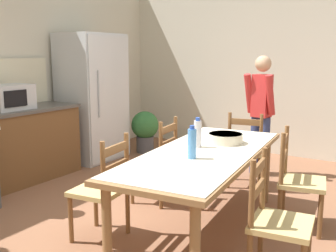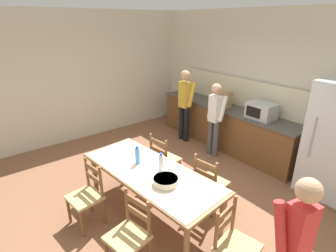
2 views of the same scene
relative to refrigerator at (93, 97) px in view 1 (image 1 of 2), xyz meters
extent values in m
plane|color=brown|center=(-1.45, -2.19, -0.93)|extent=(8.32, 8.32, 0.00)
cube|color=beige|center=(1.81, -2.19, 0.52)|extent=(0.12, 5.20, 2.90)
cube|color=silver|center=(0.00, 0.01, 0.00)|extent=(0.88, 0.68, 1.86)
cube|color=silver|center=(0.00, -0.34, 0.00)|extent=(0.85, 0.02, 1.79)
cylinder|color=#A5AAB2|center=(-0.26, -0.36, 0.09)|extent=(0.02, 0.02, 0.65)
cube|color=#B2B7BC|center=(-1.40, 0.02, 0.13)|extent=(0.50, 0.38, 0.30)
cube|color=black|center=(-1.45, -0.17, 0.13)|extent=(0.30, 0.01, 0.19)
cylinder|color=olive|center=(-0.34, -2.80, -0.58)|extent=(0.07, 0.07, 0.70)
cylinder|color=olive|center=(-2.39, -2.35, -0.58)|extent=(0.07, 0.07, 0.70)
cylinder|color=olive|center=(-0.42, -2.14, -0.58)|extent=(0.07, 0.07, 0.70)
cube|color=olive|center=(-1.37, -2.58, -0.21)|extent=(2.26, 1.09, 0.04)
cube|color=beige|center=(-1.37, -2.58, -0.19)|extent=(2.17, 1.05, 0.01)
cylinder|color=#4C8ED6|center=(-1.64, -2.61, -0.06)|extent=(0.07, 0.07, 0.24)
cylinder|color=#2D51B2|center=(-1.64, -2.61, 0.07)|extent=(0.04, 0.04, 0.03)
cylinder|color=silver|center=(-1.27, -2.46, -0.06)|extent=(0.07, 0.07, 0.24)
cylinder|color=#2D51B2|center=(-1.27, -2.46, 0.07)|extent=(0.04, 0.04, 0.03)
cylinder|color=beige|center=(-0.98, -2.60, -0.14)|extent=(0.32, 0.32, 0.09)
cylinder|color=beige|center=(-0.98, -2.60, -0.10)|extent=(0.31, 0.31, 0.02)
cylinder|color=brown|center=(-1.78, -1.68, -0.73)|extent=(0.04, 0.04, 0.41)
cylinder|color=brown|center=(-2.14, -1.73, -0.73)|extent=(0.04, 0.04, 0.41)
cylinder|color=brown|center=(-1.73, -2.02, -0.73)|extent=(0.04, 0.04, 0.41)
cylinder|color=brown|center=(-2.09, -2.07, -0.73)|extent=(0.04, 0.04, 0.41)
cube|color=tan|center=(-1.94, -1.87, -0.50)|extent=(0.47, 0.45, 0.04)
cylinder|color=brown|center=(-1.73, -2.02, -0.25)|extent=(0.04, 0.04, 0.46)
cylinder|color=brown|center=(-2.09, -2.07, -0.25)|extent=(0.04, 0.04, 0.46)
cube|color=brown|center=(-1.91, -2.04, -0.12)|extent=(0.36, 0.07, 0.07)
cube|color=brown|center=(-1.91, -2.04, -0.28)|extent=(0.36, 0.07, 0.07)
cylinder|color=brown|center=(-0.80, -1.58, -0.73)|extent=(0.04, 0.04, 0.41)
cylinder|color=brown|center=(-1.16, -1.62, -0.73)|extent=(0.04, 0.04, 0.41)
cylinder|color=brown|center=(-0.76, -1.91, -0.73)|extent=(0.04, 0.04, 0.41)
cylinder|color=brown|center=(-1.12, -1.96, -0.73)|extent=(0.04, 0.04, 0.41)
cube|color=tan|center=(-0.96, -1.77, -0.50)|extent=(0.47, 0.45, 0.04)
cylinder|color=brown|center=(-0.76, -1.91, -0.25)|extent=(0.04, 0.04, 0.46)
cylinder|color=brown|center=(-1.12, -1.96, -0.25)|extent=(0.04, 0.04, 0.46)
cube|color=brown|center=(-0.94, -1.94, -0.12)|extent=(0.36, 0.07, 0.07)
cube|color=brown|center=(-0.94, -1.94, -0.28)|extent=(0.36, 0.07, 0.07)
cylinder|color=brown|center=(-1.57, -3.53, -0.73)|extent=(0.04, 0.04, 0.41)
cylinder|color=brown|center=(-1.62, -3.19, -0.73)|extent=(0.04, 0.04, 0.41)
cube|color=tan|center=(-1.77, -3.38, -0.50)|extent=(0.47, 0.45, 0.04)
cylinder|color=brown|center=(-1.97, -3.24, -0.25)|extent=(0.04, 0.04, 0.46)
cylinder|color=brown|center=(-1.62, -3.19, -0.25)|extent=(0.04, 0.04, 0.46)
cube|color=brown|center=(-1.79, -3.22, -0.12)|extent=(0.36, 0.07, 0.07)
cube|color=brown|center=(-1.79, -3.22, -0.28)|extent=(0.36, 0.07, 0.07)
cylinder|color=brown|center=(0.25, -2.57, -0.73)|extent=(0.04, 0.04, 0.41)
cylinder|color=brown|center=(0.18, -2.22, -0.73)|extent=(0.04, 0.04, 0.41)
cylinder|color=brown|center=(-0.09, -2.63, -0.73)|extent=(0.04, 0.04, 0.41)
cylinder|color=brown|center=(-0.15, -2.28, -0.73)|extent=(0.04, 0.04, 0.41)
cube|color=tan|center=(0.05, -2.42, -0.50)|extent=(0.47, 0.49, 0.04)
cylinder|color=brown|center=(-0.09, -2.63, -0.25)|extent=(0.04, 0.04, 0.46)
cylinder|color=brown|center=(-0.15, -2.28, -0.25)|extent=(0.04, 0.04, 0.46)
cube|color=brown|center=(-0.12, -2.45, -0.12)|extent=(0.09, 0.36, 0.07)
cube|color=brown|center=(-0.12, -2.45, -0.28)|extent=(0.09, 0.36, 0.07)
cylinder|color=brown|center=(-0.94, -3.48, -0.73)|extent=(0.04, 0.04, 0.41)
cylinder|color=brown|center=(-0.59, -3.41, -0.73)|extent=(0.04, 0.04, 0.41)
cylinder|color=brown|center=(-1.01, -3.15, -0.73)|extent=(0.04, 0.04, 0.41)
cylinder|color=brown|center=(-0.65, -3.08, -0.73)|extent=(0.04, 0.04, 0.41)
cube|color=tan|center=(-0.80, -3.28, -0.50)|extent=(0.49, 0.47, 0.04)
cylinder|color=brown|center=(-1.01, -3.15, -0.25)|extent=(0.04, 0.04, 0.46)
cylinder|color=brown|center=(-0.65, -3.08, -0.25)|extent=(0.04, 0.04, 0.46)
cube|color=brown|center=(-0.83, -3.11, -0.12)|extent=(0.36, 0.09, 0.07)
cube|color=brown|center=(-0.83, -3.11, -0.28)|extent=(0.36, 0.09, 0.07)
cylinder|color=navy|center=(0.56, -2.47, -0.55)|extent=(0.12, 0.12, 0.77)
cylinder|color=navy|center=(0.59, -2.32, -0.55)|extent=(0.12, 0.12, 0.77)
cube|color=red|center=(0.58, -2.39, 0.11)|extent=(0.21, 0.25, 0.55)
sphere|color=tan|center=(0.58, -2.39, 0.52)|extent=(0.21, 0.21, 0.21)
cylinder|color=red|center=(0.49, -2.53, 0.13)|extent=(0.22, 0.12, 0.52)
cylinder|color=red|center=(0.54, -2.23, 0.13)|extent=(0.22, 0.12, 0.52)
cylinder|color=#4C4C51|center=(0.72, -0.43, -0.80)|extent=(0.28, 0.28, 0.26)
sphere|color=#337038|center=(0.72, -0.43, -0.49)|extent=(0.44, 0.44, 0.44)
camera|label=1|loc=(-4.30, -4.09, 0.64)|focal=42.00mm
camera|label=2|loc=(1.24, -4.28, 1.74)|focal=28.00mm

